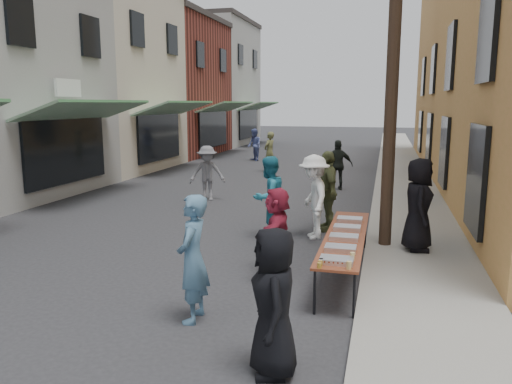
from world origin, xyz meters
The scene contains 27 objects.
ground centered at (0.00, 0.00, 0.00)m, with size 120.00×120.00×0.00m, color #28282B.
sidewalk centered at (5.00, 15.00, 0.05)m, with size 2.20×60.00×0.10m, color gray.
storefront_row centered at (-10.00, 14.96, 4.12)m, with size 8.00×37.00×9.00m.
utility_pole_near centered at (4.30, 3.00, 4.50)m, with size 0.26×0.26×9.00m, color #2D2116.
utility_pole_mid centered at (4.30, 15.00, 4.50)m, with size 0.26×0.26×9.00m, color #2D2116.
utility_pole_far centered at (4.30, 27.00, 4.50)m, with size 0.26×0.26×9.00m, color #2D2116.
serving_table centered at (3.59, 1.07, 0.71)m, with size 0.70×4.00×0.75m.
catering_tray_sausage centered at (3.59, -0.58, 0.79)m, with size 0.50×0.33×0.08m, color maroon.
catering_tray_foil_b centered at (3.59, 0.07, 0.79)m, with size 0.50×0.33×0.08m, color #B2B2B7.
catering_tray_buns centered at (3.59, 0.77, 0.79)m, with size 0.50×0.33×0.08m, color tan.
catering_tray_foil_d centered at (3.59, 1.47, 0.79)m, with size 0.50×0.33×0.08m, color #B2B2B7.
catering_tray_buns_end centered at (3.59, 2.17, 0.79)m, with size 0.50×0.33×0.08m, color tan.
condiment_jar_a centered at (3.37, -0.88, 0.79)m, with size 0.07×0.07×0.08m, color #A57F26.
condiment_jar_b centered at (3.37, -0.78, 0.79)m, with size 0.07×0.07×0.08m, color #A57F26.
condiment_jar_c centered at (3.37, -0.68, 0.79)m, with size 0.07×0.07×0.08m, color #A57F26.
cup_stack centered at (3.79, -0.83, 0.81)m, with size 0.08×0.08×0.12m, color tan.
guest_front_a centered at (3.07, -2.57, 0.88)m, with size 0.86×0.56×1.75m, color black.
guest_front_b centered at (1.63, -1.45, 0.93)m, with size 0.68×0.44×1.86m, color teal.
guest_front_c centered at (1.65, 3.24, 0.96)m, with size 0.93×0.73×1.92m, color teal.
guest_front_d centered at (2.67, 3.50, 0.98)m, with size 1.26×0.72×1.95m, color white.
guest_front_e centered at (2.89, 4.27, 0.99)m, with size 1.16×0.48×1.98m, color #575E36.
guest_queue_back centered at (2.36, 0.91, 0.80)m, with size 1.49×0.47×1.61m, color maroon.
server centered at (4.93, 2.71, 1.06)m, with size 0.94×0.61×1.92m, color black.
passerby_left centered at (-1.31, 7.21, 0.89)m, with size 1.14×0.66×1.77m, color slate.
passerby_mid centered at (2.59, 10.29, 0.90)m, with size 1.06×0.44×1.81m, color black.
passerby_right centered at (-0.92, 14.43, 0.92)m, with size 0.67×0.44×1.83m, color brown.
passerby_far centered at (-2.70, 18.47, 0.88)m, with size 0.85×0.66×1.75m, color #5666A7.
Camera 1 is at (4.22, -7.82, 3.11)m, focal length 35.00 mm.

